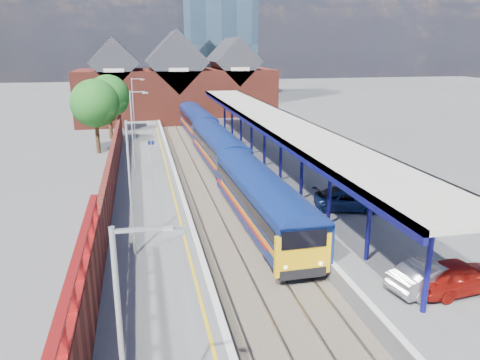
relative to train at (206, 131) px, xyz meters
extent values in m
plane|color=#5B5B5E|center=(-1.49, -5.46, -2.12)|extent=(240.00, 240.00, 0.00)
cube|color=#473D33|center=(-1.49, -15.46, -2.09)|extent=(6.00, 76.00, 0.06)
cube|color=slate|center=(-3.71, -15.46, -2.00)|extent=(0.07, 76.00, 0.14)
cube|color=slate|center=(-2.27, -15.46, -2.00)|extent=(0.07, 76.00, 0.14)
cube|color=slate|center=(-0.71, -15.46, -2.00)|extent=(0.07, 76.00, 0.14)
cube|color=slate|center=(0.73, -15.46, -2.00)|extent=(0.07, 76.00, 0.14)
cube|color=#565659|center=(-6.99, -15.46, -1.62)|extent=(5.00, 76.00, 1.00)
cube|color=#565659|center=(4.51, -15.46, -1.62)|extent=(6.00, 76.00, 1.00)
cube|color=silver|center=(-4.64, -15.46, -1.10)|extent=(0.30, 76.00, 0.05)
cube|color=silver|center=(1.66, -15.46, -1.10)|extent=(0.30, 76.00, 0.05)
cube|color=yellow|center=(-5.24, -15.46, -1.12)|extent=(0.14, 76.00, 0.01)
cube|color=navy|center=(0.01, -24.78, -0.22)|extent=(3.17, 16.06, 2.50)
cube|color=navy|center=(0.01, -24.78, 1.03)|extent=(3.17, 16.06, 0.60)
cube|color=navy|center=(0.01, -8.18, -0.22)|extent=(3.17, 16.06, 2.50)
cube|color=navy|center=(0.01, -8.18, 1.03)|extent=(3.17, 16.06, 0.60)
cube|color=navy|center=(0.01, 8.42, -0.22)|extent=(3.17, 16.06, 2.50)
cube|color=navy|center=(0.01, 8.42, 1.03)|extent=(3.17, 16.06, 0.60)
cube|color=navy|center=(0.01, 25.02, -0.22)|extent=(3.17, 16.06, 2.50)
cube|color=navy|center=(0.01, 25.02, 1.03)|extent=(3.17, 16.06, 0.60)
cube|color=black|center=(-1.41, 0.12, 0.23)|extent=(0.04, 60.54, 0.70)
cube|color=orange|center=(-1.42, 0.12, -0.57)|extent=(0.03, 55.27, 0.30)
cube|color=red|center=(-1.43, 0.12, -0.82)|extent=(0.03, 55.27, 0.30)
cube|color=#F2B20C|center=(0.01, -32.70, -0.42)|extent=(2.83, 0.37, 2.10)
cube|color=black|center=(0.01, -32.80, 0.43)|extent=(2.30, 0.21, 0.90)
cube|color=black|center=(0.01, -30.38, -1.82)|extent=(2.00, 2.40, 0.60)
cube|color=black|center=(0.01, 30.62, -1.82)|extent=(2.00, 2.40, 0.60)
cylinder|color=#0F0E56|center=(3.51, -37.46, 0.98)|extent=(0.24, 0.24, 4.20)
cylinder|color=#0F0E56|center=(3.51, -32.46, 0.98)|extent=(0.24, 0.24, 4.20)
cylinder|color=#0F0E56|center=(3.51, -27.46, 0.98)|extent=(0.24, 0.24, 4.20)
cylinder|color=#0F0E56|center=(3.51, -22.46, 0.98)|extent=(0.24, 0.24, 4.20)
cylinder|color=#0F0E56|center=(3.51, -17.46, 0.98)|extent=(0.24, 0.24, 4.20)
cylinder|color=#0F0E56|center=(3.51, -12.46, 0.98)|extent=(0.24, 0.24, 4.20)
cylinder|color=#0F0E56|center=(3.51, -7.46, 0.98)|extent=(0.24, 0.24, 4.20)
cylinder|color=#0F0E56|center=(3.51, -2.46, 0.98)|extent=(0.24, 0.24, 4.20)
cylinder|color=#0F0E56|center=(3.51, 2.54, 0.98)|extent=(0.24, 0.24, 4.20)
cylinder|color=#0F0E56|center=(3.51, 7.54, 0.98)|extent=(0.24, 0.24, 4.20)
cube|color=beige|center=(4.01, -13.46, 3.23)|extent=(4.50, 52.00, 0.25)
cube|color=#0F0E56|center=(1.86, -13.46, 3.08)|extent=(0.20, 52.00, 0.55)
cube|color=#0F0E56|center=(6.16, -13.46, 3.08)|extent=(0.20, 52.00, 0.55)
cube|color=#A5A8AA|center=(-7.39, -43.46, 5.78)|extent=(1.20, 0.08, 0.08)
cube|color=#A5A8AA|center=(-6.79, -43.46, 5.68)|extent=(0.45, 0.18, 0.12)
cylinder|color=#A5A8AA|center=(-7.99, -29.46, 2.38)|extent=(0.12, 0.12, 7.00)
cube|color=#A5A8AA|center=(-7.39, -29.46, 5.78)|extent=(1.20, 0.08, 0.08)
cube|color=#A5A8AA|center=(-6.79, -29.46, 5.68)|extent=(0.45, 0.18, 0.12)
cylinder|color=#A5A8AA|center=(-7.99, -13.46, 2.38)|extent=(0.12, 0.12, 7.00)
cube|color=#A5A8AA|center=(-7.39, -13.46, 5.78)|extent=(1.20, 0.08, 0.08)
cube|color=#A5A8AA|center=(-6.79, -13.46, 5.68)|extent=(0.45, 0.18, 0.12)
cylinder|color=#A5A8AA|center=(-7.99, 2.54, 2.38)|extent=(0.12, 0.12, 7.00)
cube|color=#A5A8AA|center=(-7.39, 2.54, 5.78)|extent=(1.20, 0.08, 0.08)
cube|color=#A5A8AA|center=(-6.79, 2.54, 5.68)|extent=(0.45, 0.18, 0.12)
cylinder|color=#A5A8AA|center=(-6.49, -11.46, 0.13)|extent=(0.08, 0.08, 2.50)
cube|color=#0C194C|center=(-6.49, -11.46, 1.18)|extent=(0.55, 0.06, 0.35)
cube|color=maroon|center=(-9.59, -21.46, 0.28)|extent=(0.35, 50.00, 2.80)
cube|color=maroon|center=(-9.59, -38.46, 2.68)|extent=(0.30, 15.00, 0.12)
cube|color=maroon|center=(-9.59, -38.46, 1.73)|extent=(0.30, 15.00, 0.12)
cube|color=maroon|center=(-9.59, -41.46, 2.18)|extent=(0.30, 0.12, 1.00)
cube|color=maroon|center=(-9.59, -39.46, 2.18)|extent=(0.30, 0.12, 1.00)
cube|color=maroon|center=(-9.59, -37.46, 2.18)|extent=(0.30, 0.12, 1.00)
cube|color=maroon|center=(-9.59, -35.46, 2.18)|extent=(0.30, 0.12, 1.00)
cube|color=maroon|center=(-9.59, -33.46, 2.18)|extent=(0.30, 0.12, 1.00)
cube|color=maroon|center=(-9.59, -31.46, 2.18)|extent=(0.30, 0.12, 1.00)
cube|color=maroon|center=(-1.49, 22.54, 1.88)|extent=(30.00, 12.00, 8.00)
cube|color=#232328|center=(-10.49, 22.54, 7.08)|extent=(7.13, 12.00, 7.13)
cube|color=#232328|center=(-1.49, 22.54, 7.08)|extent=(9.16, 12.00, 9.16)
cube|color=#232328|center=(7.51, 22.54, 7.08)|extent=(7.13, 12.00, 7.13)
cube|color=beige|center=(-10.49, 16.49, 6.08)|extent=(2.80, 0.15, 0.50)
cube|color=beige|center=(-1.49, 16.49, 6.08)|extent=(2.80, 0.15, 0.50)
cube|color=beige|center=(7.51, 16.49, 6.08)|extent=(2.80, 0.15, 0.50)
cube|color=#47667B|center=(8.51, 44.54, 17.88)|extent=(14.00, 14.00, 40.00)
cylinder|color=#382314|center=(-11.99, 0.54, -0.12)|extent=(0.44, 0.44, 4.00)
sphere|color=#144C17|center=(-11.99, 0.54, 3.38)|extent=(5.20, 5.20, 5.20)
sphere|color=#144C17|center=(-11.19, 0.04, 2.68)|extent=(3.20, 3.20, 3.20)
cylinder|color=#382314|center=(-10.99, 8.54, -0.12)|extent=(0.44, 0.44, 4.00)
sphere|color=#144C17|center=(-10.99, 8.54, 3.38)|extent=(5.20, 5.20, 5.20)
sphere|color=#144C17|center=(-10.19, 8.04, 2.68)|extent=(3.20, 3.20, 3.20)
imported|color=#A7150D|center=(5.91, -36.25, -0.38)|extent=(4.56, 2.27, 1.49)
imported|color=#98989C|center=(4.93, -35.98, -0.42)|extent=(4.45, 2.26, 1.40)
imported|color=black|center=(6.14, -24.52, -0.45)|extent=(4.71, 2.11, 1.34)
imported|color=navy|center=(5.83, -25.30, -0.49)|extent=(4.95, 3.33, 1.26)
camera|label=1|loc=(-7.32, -52.35, 9.28)|focal=35.00mm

